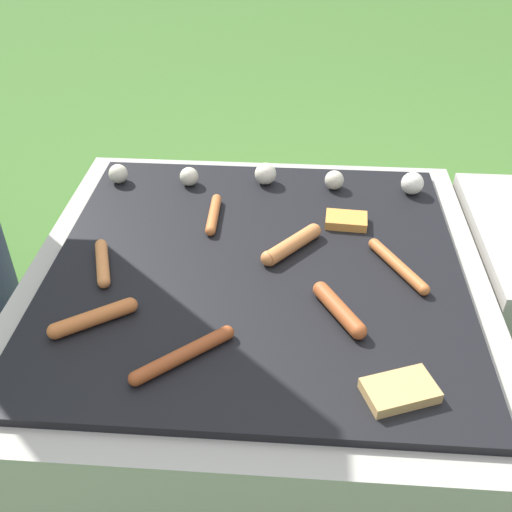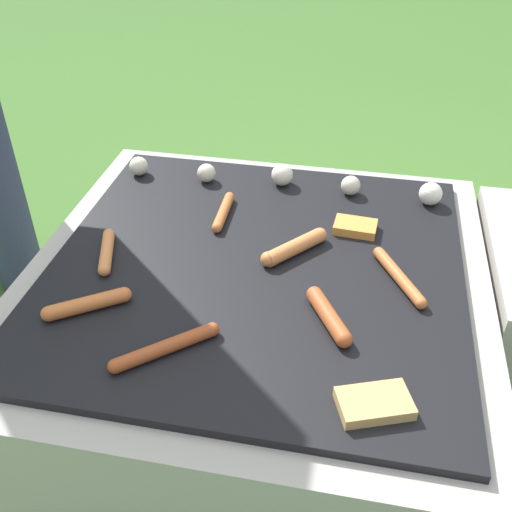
% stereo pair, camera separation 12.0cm
% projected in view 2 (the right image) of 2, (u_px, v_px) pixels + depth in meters
% --- Properties ---
extents(ground_plane, '(14.00, 14.00, 0.00)m').
position_uv_depth(ground_plane, '(256.00, 393.00, 1.45)').
color(ground_plane, '#3D6628').
extents(grill, '(0.94, 0.94, 0.39)m').
position_uv_depth(grill, '(256.00, 335.00, 1.33)').
color(grill, '#9E998E').
rests_on(grill, ground_plane).
extents(sausage_back_center, '(0.14, 0.10, 0.03)m').
position_uv_depth(sausage_back_center, '(87.00, 304.00, 1.09)').
color(sausage_back_center, '#B7602D').
rests_on(sausage_back_center, grill).
extents(sausage_front_right, '(0.09, 0.14, 0.03)m').
position_uv_depth(sausage_front_right, '(328.00, 316.00, 1.06)').
color(sausage_front_right, '#A34C23').
rests_on(sausage_front_right, grill).
extents(sausage_front_center, '(0.12, 0.14, 0.03)m').
position_uv_depth(sausage_front_center, '(294.00, 247.00, 1.23)').
color(sausage_front_center, '#C6753D').
rests_on(sausage_front_center, grill).
extents(sausage_mid_right, '(0.16, 0.14, 0.02)m').
position_uv_depth(sausage_mid_right, '(165.00, 347.00, 1.01)').
color(sausage_mid_right, '#93421E').
rests_on(sausage_mid_right, grill).
extents(sausage_front_left, '(0.03, 0.15, 0.02)m').
position_uv_depth(sausage_front_left, '(223.00, 212.00, 1.35)').
color(sausage_front_left, '#B7602D').
rests_on(sausage_front_left, grill).
extents(sausage_back_left, '(0.06, 0.14, 0.02)m').
position_uv_depth(sausage_back_left, '(107.00, 251.00, 1.22)').
color(sausage_back_left, '#C6753D').
rests_on(sausage_back_left, grill).
extents(sausage_mid_left, '(0.10, 0.17, 0.02)m').
position_uv_depth(sausage_mid_left, '(399.00, 277.00, 1.16)').
color(sausage_mid_left, '#B7602D').
rests_on(sausage_mid_left, grill).
extents(bread_slice_right, '(0.13, 0.10, 0.02)m').
position_uv_depth(bread_slice_right, '(374.00, 403.00, 0.91)').
color(bread_slice_right, tan).
rests_on(bread_slice_right, grill).
extents(bread_slice_center, '(0.09, 0.07, 0.02)m').
position_uv_depth(bread_slice_center, '(355.00, 227.00, 1.30)').
color(bread_slice_center, '#D18438').
rests_on(bread_slice_center, grill).
extents(mushroom_row, '(0.76, 0.08, 0.05)m').
position_uv_depth(mushroom_row, '(292.00, 179.00, 1.44)').
color(mushroom_row, beige).
rests_on(mushroom_row, grill).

